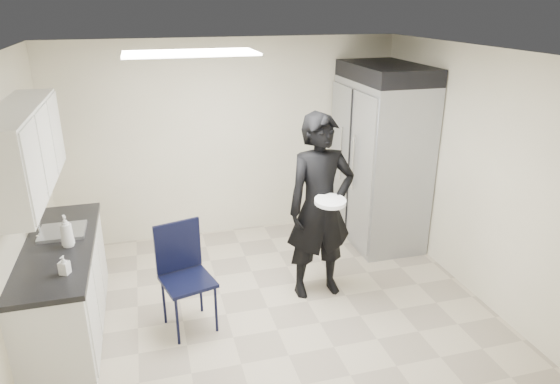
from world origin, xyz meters
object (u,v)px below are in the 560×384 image
object	(u,v)px
lower_counter	(65,289)
commercial_fridge	(380,163)
folding_chair	(188,282)
man_tuxedo	(320,208)

from	to	relation	value
lower_counter	commercial_fridge	world-z (taller)	commercial_fridge
lower_counter	folding_chair	xyz separation A→B (m)	(1.14, -0.31, 0.08)
lower_counter	folding_chair	bearing A→B (deg)	-15.21
commercial_fridge	folding_chair	world-z (taller)	commercial_fridge
folding_chair	lower_counter	bearing A→B (deg)	149.66
folding_chair	man_tuxedo	size ratio (longest dim) A/B	0.51
lower_counter	commercial_fridge	distance (m)	3.98
commercial_fridge	man_tuxedo	world-z (taller)	commercial_fridge
commercial_fridge	folding_chair	size ratio (longest dim) A/B	2.05
commercial_fridge	lower_counter	bearing A→B (deg)	-164.12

